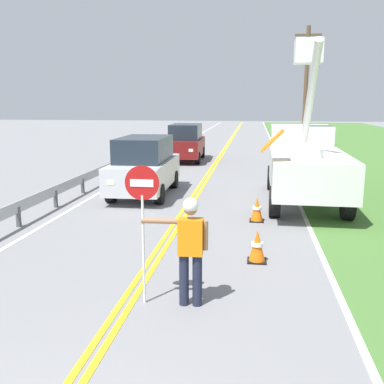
% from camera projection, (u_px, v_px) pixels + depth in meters
% --- Properties ---
extents(centerline_yellow_left, '(0.11, 110.00, 0.01)m').
position_uv_depth(centerline_yellow_left, '(210.00, 169.00, 22.14)').
color(centerline_yellow_left, yellow).
rests_on(centerline_yellow_left, ground).
extents(centerline_yellow_right, '(0.11, 110.00, 0.01)m').
position_uv_depth(centerline_yellow_right, '(214.00, 169.00, 22.12)').
color(centerline_yellow_right, yellow).
rests_on(centerline_yellow_right, ground).
extents(edge_line_right, '(0.12, 110.00, 0.01)m').
position_uv_depth(edge_line_right, '(285.00, 171.00, 21.64)').
color(edge_line_right, silver).
rests_on(edge_line_right, ground).
extents(edge_line_left, '(0.12, 110.00, 0.01)m').
position_uv_depth(edge_line_left, '(142.00, 168.00, 22.62)').
color(edge_line_left, silver).
rests_on(edge_line_left, ground).
extents(flagger_worker, '(1.09, 0.25, 1.83)m').
position_uv_depth(flagger_worker, '(190.00, 245.00, 7.13)').
color(flagger_worker, '#1E2338').
rests_on(flagger_worker, ground).
extents(stop_sign_paddle, '(0.56, 0.04, 2.33)m').
position_uv_depth(stop_sign_paddle, '(142.00, 204.00, 7.07)').
color(stop_sign_paddle, silver).
rests_on(stop_sign_paddle, ground).
extents(utility_bucket_truck, '(2.77, 6.85, 5.40)m').
position_uv_depth(utility_bucket_truck, '(304.00, 159.00, 15.01)').
color(utility_bucket_truck, white).
rests_on(utility_bucket_truck, ground).
extents(oncoming_suv_nearest, '(1.96, 4.63, 2.10)m').
position_uv_depth(oncoming_suv_nearest, '(144.00, 166.00, 15.89)').
color(oncoming_suv_nearest, silver).
rests_on(oncoming_suv_nearest, ground).
extents(oncoming_suv_second, '(2.02, 4.65, 2.10)m').
position_uv_depth(oncoming_suv_second, '(186.00, 142.00, 25.31)').
color(oncoming_suv_second, maroon).
rests_on(oncoming_suv_second, ground).
extents(utility_pole_mid, '(1.80, 0.28, 8.47)m').
position_uv_depth(utility_pole_mid, '(306.00, 86.00, 30.89)').
color(utility_pole_mid, brown).
rests_on(utility_pole_mid, ground).
extents(traffic_cone_lead, '(0.40, 0.40, 0.70)m').
position_uv_depth(traffic_cone_lead, '(257.00, 246.00, 9.26)').
color(traffic_cone_lead, orange).
rests_on(traffic_cone_lead, ground).
extents(traffic_cone_mid, '(0.40, 0.40, 0.70)m').
position_uv_depth(traffic_cone_mid, '(257.00, 210.00, 12.43)').
color(traffic_cone_mid, orange).
rests_on(traffic_cone_mid, ground).
extents(guardrail_left_shoulder, '(0.10, 32.00, 0.71)m').
position_uv_depth(guardrail_left_shoulder, '(112.00, 166.00, 19.59)').
color(guardrail_left_shoulder, '#9EA0A3').
rests_on(guardrail_left_shoulder, ground).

